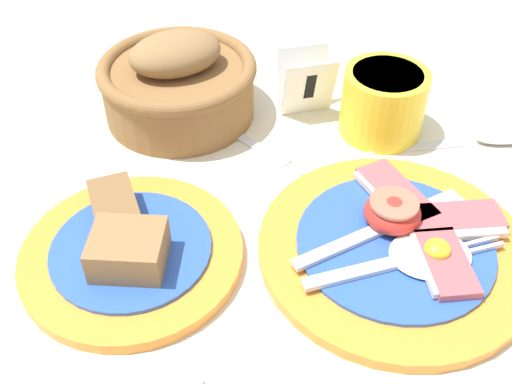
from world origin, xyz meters
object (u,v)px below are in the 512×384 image
at_px(breakfast_plate, 399,246).
at_px(teaspoon_near_cup, 483,139).
at_px(sugar_cup, 384,101).
at_px(bread_basket, 178,82).
at_px(bread_plate, 130,248).
at_px(teaspoon_stray, 306,170).
at_px(number_card, 306,83).

distance_m(breakfast_plate, teaspoon_near_cup, 0.21).
relative_size(sugar_cup, bread_basket, 0.51).
relative_size(bread_plate, teaspoon_stray, 1.29).
height_order(sugar_cup, number_card, same).
height_order(breakfast_plate, number_card, number_card).
height_order(breakfast_plate, teaspoon_stray, breakfast_plate).
bearing_deg(bread_plate, breakfast_plate, -4.72).
xyz_separation_m(breakfast_plate, teaspoon_near_cup, (0.14, 0.15, -0.01)).
bearing_deg(number_card, breakfast_plate, -86.10).
bearing_deg(teaspoon_near_cup, number_card, 154.98).
height_order(sugar_cup, teaspoon_near_cup, sugar_cup).
height_order(sugar_cup, bread_basket, bread_basket).
relative_size(bread_basket, number_card, 2.43).
bearing_deg(bread_plate, bread_basket, 78.13).
bearing_deg(teaspoon_stray, bread_plate, -103.11).
bearing_deg(number_card, bread_plate, -139.53).
distance_m(breakfast_plate, bread_plate, 0.24).
distance_m(bread_basket, teaspoon_stray, 0.18).
bearing_deg(sugar_cup, teaspoon_stray, -144.90).
bearing_deg(bread_basket, number_card, -3.38).
distance_m(breakfast_plate, teaspoon_stray, 0.14).
bearing_deg(breakfast_plate, teaspoon_near_cup, 47.58).
bearing_deg(teaspoon_stray, bread_basket, -176.41).
height_order(bread_plate, teaspoon_near_cup, bread_plate).
bearing_deg(sugar_cup, bread_basket, 166.01).
bearing_deg(teaspoon_near_cup, teaspoon_stray, -172.22).
xyz_separation_m(bread_basket, number_card, (0.15, -0.01, -0.00)).
bearing_deg(breakfast_plate, sugar_cup, 80.63).
xyz_separation_m(number_card, teaspoon_near_cup, (0.19, -0.08, -0.03)).
bearing_deg(teaspoon_stray, teaspoon_near_cup, 56.32).
height_order(bread_plate, teaspoon_stray, bread_plate).
bearing_deg(teaspoon_near_cup, breakfast_plate, -133.69).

